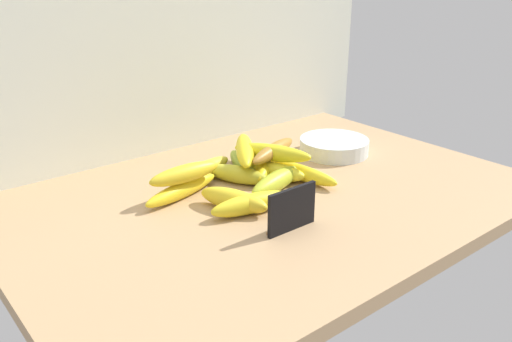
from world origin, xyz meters
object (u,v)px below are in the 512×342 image
Objects in this scene: banana_0 at (234,200)px; banana_8 at (265,166)px; chalkboard_sign at (292,211)px; banana_13 at (245,150)px; banana_9 at (273,171)px; banana_4 at (237,174)px; banana_11 at (185,173)px; banana_2 at (277,181)px; banana_5 at (251,204)px; banana_6 at (300,172)px; banana_10 at (273,151)px; banana_3 at (201,172)px; banana_1 at (182,190)px; banana_7 at (242,165)px; banana_12 at (272,153)px; fruit_bowl at (334,146)px.

banana_8 is at bearing 31.38° from banana_0.
chalkboard_sign is 0.53× the size of banana_13.
banana_4 is at bearing 152.25° from banana_9.
banana_4 is 13.53cm from banana_11.
banana_8 is (3.80, 8.35, 0.05)cm from banana_2.
banana_8 is at bearing 42.19° from banana_5.
banana_10 is (-2.79, 5.92, 4.18)cm from banana_6.
banana_10 is at bearing -27.05° from banana_3.
chalkboard_sign is at bearing -122.49° from banana_2.
banana_4 is at bearing -144.74° from banana_13.
banana_1 is at bearing 113.05° from banana_0.
banana_7 is (4.53, 3.97, -0.16)cm from banana_4.
banana_13 is (-3.29, 5.87, -0.29)cm from banana_12.
banana_10 is (14.82, 22.43, 2.13)cm from chalkboard_sign.
banana_1 is 1.14× the size of banana_2.
banana_12 reaches higher than fruit_bowl.
banana_11 is 18.19cm from banana_13.
banana_1 is at bearing 175.96° from banana_4.
banana_13 is at bearing 87.09° from banana_2.
chalkboard_sign is at bearing -76.21° from banana_0.
chalkboard_sign reaches higher than banana_13.
banana_3 is 1.37× the size of banana_4.
banana_0 is at bearing -130.01° from banana_4.
banana_5 is at bearing -116.80° from banana_4.
chalkboard_sign is 26.96cm from banana_10.
banana_2 is 17.64cm from banana_3.
banana_8 is at bearing -24.50° from banana_3.
fruit_bowl is 23.20cm from banana_12.
banana_0 is 12.55cm from banana_1.
banana_4 is 8.20cm from banana_9.
banana_10 is (18.12, 8.97, 3.83)cm from banana_0.
banana_4 is 0.84× the size of banana_10.
banana_9 is at bearing 35.25° from banana_5.
banana_0 is 3.82cm from banana_5.
banana_2 is 0.92× the size of banana_7.
banana_10 is at bearing -5.60° from banana_11.
banana_6 is 1.33× the size of banana_9.
banana_7 is 8.25cm from banana_9.
banana_9 is at bearing -27.75° from banana_4.
banana_2 is 1.01× the size of banana_5.
banana_3 reaches higher than fruit_bowl.
banana_1 is at bearing 178.36° from fruit_bowl.
banana_1 is (-44.70, 1.28, -0.23)cm from fruit_bowl.
fruit_bowl is 22.08cm from banana_10.
banana_11 reaches higher than banana_0.
banana_3 is at bearing 170.20° from fruit_bowl.
banana_12 is at bearing 37.09° from banana_5.
banana_2 reaches higher than banana_5.
banana_10 is at bearing -48.89° from banana_8.
banana_6 is at bearing 43.14° from chalkboard_sign.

